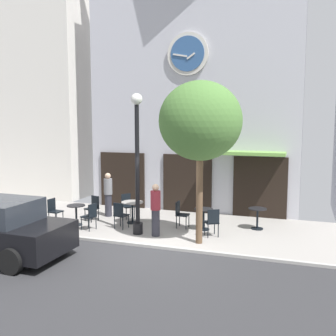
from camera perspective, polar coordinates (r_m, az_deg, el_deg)
The scene contains 18 objects.
ground_plane at distance 10.65m, azimuth -4.21°, elevation -13.23°, with size 29.30×11.48×0.13m.
clock_building at distance 16.70m, azimuth 3.99°, elevation 16.01°, with size 8.56×3.26×12.19m.
neighbor_building_left at distance 21.02m, azimuth -17.91°, elevation 13.87°, with size 5.44×3.66×12.60m.
street_lamp at distance 12.44m, azimuth -4.50°, elevation 0.60°, with size 0.36×0.36×4.48m.
street_tree at distance 11.40m, azimuth 4.70°, elevation 6.77°, with size 2.43×2.19×4.79m.
cafe_table_leftmost at distance 14.10m, azimuth -13.22°, elevation -6.23°, with size 0.63×0.63×0.72m.
cafe_table_center_left at distance 14.06m, azimuth -5.21°, elevation -5.72°, with size 0.78×0.78×0.77m.
cafe_table_rightmost at distance 13.23m, azimuth 5.20°, elevation -6.94°, with size 0.63×0.63×0.72m.
cafe_table_center_right at distance 13.59m, azimuth 12.89°, elevation -6.76°, with size 0.60×0.60×0.72m.
cafe_chair_under_awning at distance 14.83m, azimuth -5.97°, elevation -5.22°, with size 0.56×0.56×0.90m.
cafe_chair_facing_wall at distance 14.48m, azimuth -16.28°, elevation -5.77°, with size 0.43×0.43×0.90m.
cafe_chair_left_end at distance 13.38m, azimuth -11.23°, elevation -6.66°, with size 0.47×0.47×0.90m.
cafe_chair_mid_row at distance 13.43m, azimuth 1.82°, elevation -6.48°, with size 0.40×0.40×0.90m.
cafe_chair_corner at distance 14.63m, azimuth -10.82°, elevation -5.48°, with size 0.51×0.51×0.90m.
cafe_chair_curbside at distance 13.38m, azimuth -7.00°, elevation -6.58°, with size 0.46×0.46×0.90m.
cafe_chair_outer at distance 12.45m, azimuth 6.47°, elevation -7.59°, with size 0.55×0.55×0.90m.
pedestrian_maroon at distance 12.41m, azimuth -1.82°, elevation -6.03°, with size 0.35×0.35×1.67m.
pedestrian_grey at distance 15.10m, azimuth -8.71°, elevation -3.76°, with size 0.43×0.43×1.67m.
Camera 1 is at (4.00, -10.15, 3.65)m, focal length 41.88 mm.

